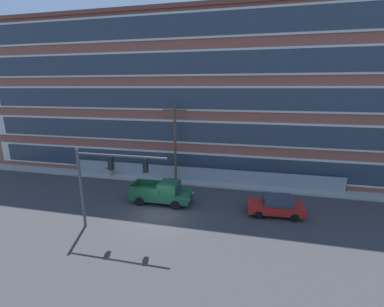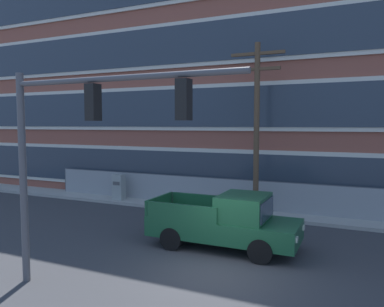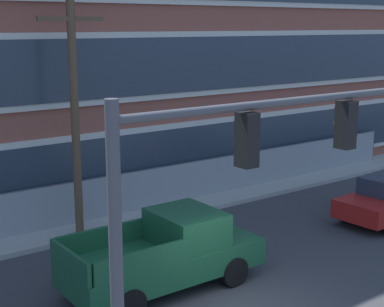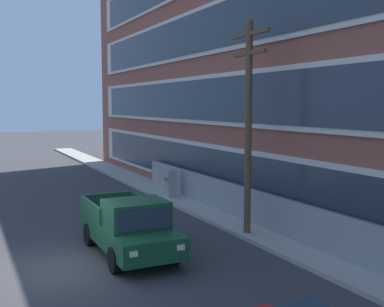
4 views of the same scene
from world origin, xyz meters
The scene contains 9 objects.
ground_plane centered at (0.00, 0.00, 0.00)m, with size 160.00×160.00×0.00m, color #38383A.
sidewalk_building_side centered at (0.00, 7.77, 0.08)m, with size 80.00×1.84×0.16m, color #9E9B93.
brick_mill_building centered at (1.06, 13.60, 8.75)m, with size 55.42×10.41×17.48m.
chain_link_fence centered at (1.30, 8.18, 0.83)m, with size 29.06×0.06×1.63m.
traffic_signal_mast centered at (-2.75, -2.48, 4.17)m, with size 6.50×0.43×5.79m.
pickup_truck_dark_green centered at (-0.47, 2.48, 0.94)m, with size 5.35×2.20×1.97m.
sedan_red centered at (8.95, 2.34, 0.80)m, with size 4.37×2.12×1.56m.
utility_pole_near_corner centered at (-0.68, 7.23, 4.53)m, with size 2.50×0.26×8.14m.
electrical_cabinet centered at (-8.61, 7.45, 0.79)m, with size 0.63×0.50×1.59m.
Camera 1 is at (6.63, -17.15, 9.78)m, focal length 24.00 mm.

